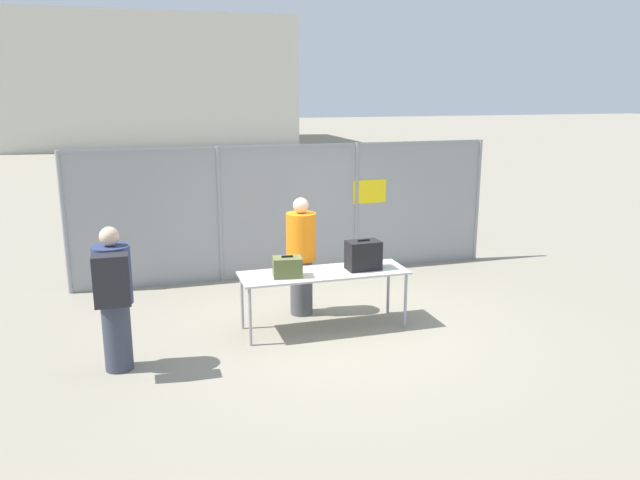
% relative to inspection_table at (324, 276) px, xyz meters
% --- Properties ---
extents(ground_plane, '(120.00, 120.00, 0.00)m').
position_rel_inspection_table_xyz_m(ground_plane, '(0.18, 0.04, -0.72)').
color(ground_plane, gray).
extents(fence_section, '(7.08, 0.07, 2.20)m').
position_rel_inspection_table_xyz_m(fence_section, '(0.19, 2.51, 0.43)').
color(fence_section, gray).
rests_on(fence_section, ground_plane).
extents(inspection_table, '(2.18, 0.70, 0.77)m').
position_rel_inspection_table_xyz_m(inspection_table, '(0.00, 0.00, 0.00)').
color(inspection_table, '#B2B2AD').
rests_on(inspection_table, ground_plane).
extents(suitcase_olive, '(0.39, 0.30, 0.28)m').
position_rel_inspection_table_xyz_m(suitcase_olive, '(-0.50, -0.07, 0.18)').
color(suitcase_olive, '#566033').
rests_on(suitcase_olive, inspection_table).
extents(suitcase_black, '(0.45, 0.29, 0.40)m').
position_rel_inspection_table_xyz_m(suitcase_black, '(0.53, -0.03, 0.25)').
color(suitcase_black, black).
rests_on(suitcase_black, inspection_table).
extents(traveler_hooded, '(0.41, 0.63, 1.64)m').
position_rel_inspection_table_xyz_m(traveler_hooded, '(-2.57, -0.57, 0.19)').
color(traveler_hooded, '#383D4C').
rests_on(traveler_hooded, ground_plane).
extents(security_worker_near, '(0.41, 0.41, 1.65)m').
position_rel_inspection_table_xyz_m(security_worker_near, '(-0.14, 0.62, 0.13)').
color(security_worker_near, '#4C4C51').
rests_on(security_worker_near, ground_plane).
extents(utility_trailer, '(4.50, 2.21, 0.63)m').
position_rel_inspection_table_xyz_m(utility_trailer, '(1.51, 4.73, -0.34)').
color(utility_trailer, '#B2B2B7').
rests_on(utility_trailer, ground_plane).
extents(distant_hangar, '(15.91, 9.54, 6.86)m').
position_rel_inspection_table_xyz_m(distant_hangar, '(-1.44, 30.62, 2.71)').
color(distant_hangar, beige).
rests_on(distant_hangar, ground_plane).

